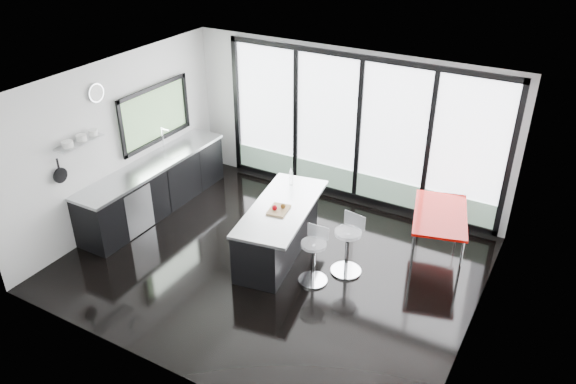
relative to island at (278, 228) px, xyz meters
The scene contains 11 objects.
floor 0.55m from the island, 73.45° to the right, with size 6.00×5.00×0.00m, color black.
ceiling 2.39m from the island, 73.45° to the right, with size 6.00×5.00×0.00m, color white.
wall_back 2.33m from the island, 80.32° to the left, with size 6.00×0.09×2.80m.
wall_front 2.98m from the island, 88.07° to the right, with size 6.00×0.00×2.80m, color silver.
wall_left 3.09m from the island, behind, with size 0.26×5.00×2.80m.
wall_right 3.26m from the island, ahead, with size 0.00×5.00×2.80m, color silver.
counter_cabinets 2.58m from the island, behind, with size 0.69×3.24×1.36m.
island is the anchor object (origin of this frame).
bar_stool_near 0.94m from the island, 25.89° to the right, with size 0.43×0.43×0.69m, color silver.
bar_stool_far 1.17m from the island, ahead, with size 0.46×0.46×0.74m, color silver.
red_table 2.51m from the island, 28.42° to the left, with size 0.79×1.38×0.74m, color #950602.
Camera 1 is at (3.70, -6.05, 5.20)m, focal length 35.00 mm.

